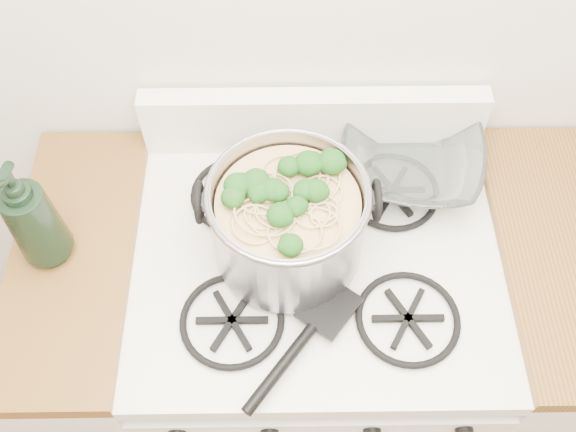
{
  "coord_description": "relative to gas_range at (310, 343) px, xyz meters",
  "views": [
    {
      "loc": [
        -0.07,
        0.6,
        2.05
      ],
      "look_at": [
        -0.06,
        1.27,
        1.04
      ],
      "focal_mm": 40.0,
      "sensor_mm": 36.0,
      "label": 1
    }
  ],
  "objects": [
    {
      "name": "counter_left",
      "position": [
        -0.51,
        0.0,
        0.02
      ],
      "size": [
        0.25,
        0.65,
        0.92
      ],
      "color": "silver",
      "rests_on": "ground"
    },
    {
      "name": "bottle",
      "position": [
        -0.54,
        0.01,
        0.62
      ],
      "size": [
        0.13,
        0.13,
        0.27
      ],
      "primitive_type": "imported",
      "rotation": [
        0.0,
        0.0,
        -0.28
      ],
      "color": "black",
      "rests_on": "counter_left"
    },
    {
      "name": "glass_bowl",
      "position": [
        0.21,
        0.21,
        0.5
      ],
      "size": [
        0.14,
        0.14,
        0.03
      ],
      "primitive_type": "imported",
      "rotation": [
        0.0,
        0.0,
        -0.18
      ],
      "color": "white",
      "rests_on": "gas_range"
    },
    {
      "name": "spatula",
      "position": [
        0.02,
        -0.13,
        0.5
      ],
      "size": [
        0.42,
        0.42,
        0.02
      ],
      "primitive_type": null,
      "rotation": [
        0.0,
        0.0,
        -0.65
      ],
      "color": "black",
      "rests_on": "gas_range"
    },
    {
      "name": "gas_range",
      "position": [
        0.0,
        0.0,
        0.0
      ],
      "size": [
        0.76,
        0.66,
        0.92
      ],
      "color": "white",
      "rests_on": "ground"
    },
    {
      "name": "stock_pot",
      "position": [
        -0.06,
        0.01,
        0.59
      ],
      "size": [
        0.34,
        0.31,
        0.21
      ],
      "color": "gray",
      "rests_on": "gas_range"
    }
  ]
}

